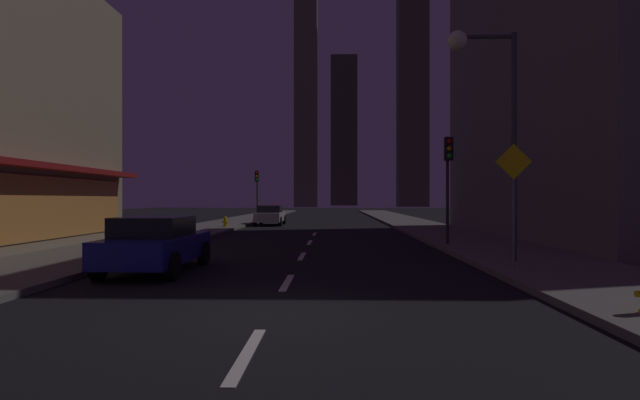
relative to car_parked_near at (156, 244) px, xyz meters
The scene contains 15 objects.
ground_plane 27.46m from the car_parked_near, 82.46° to the left, with size 78.00×136.00×0.10m, color black.
sidewalk_right 29.21m from the car_parked_near, 68.72° to the left, with size 4.00×76.00×0.15m, color #605E59.
sidewalk_left 27.43m from the car_parked_near, 97.12° to the left, with size 4.00×76.00×0.15m, color #605E59.
lane_marking_center 5.15m from the car_parked_near, 45.11° to the left, with size 0.16×23.00×0.01m.
building_apartment_right 22.68m from the car_parked_near, 31.78° to the left, with size 11.00×20.00×17.09m, color slate.
skyscraper_distant_tall 111.25m from the car_parked_near, 91.16° to the left, with size 5.44×7.05×56.99m, color #635E4A.
skyscraper_distant_mid 139.73m from the car_parked_near, 86.84° to the left, with size 7.98×6.21×45.15m, color #434032.
skyscraper_distant_short 120.00m from the car_parked_near, 77.77° to the left, with size 7.42×6.35×65.11m, color #4D4939.
car_parked_near is the anchor object (origin of this frame).
car_parked_far 23.14m from the car_parked_near, 90.00° to the left, with size 1.98×4.24×1.45m.
fire_hydrant_far_left 18.82m from the car_parked_near, 97.02° to the left, with size 0.42×0.30×0.65m.
traffic_light_near_right 11.45m from the car_parked_near, 35.54° to the left, with size 0.32×0.48×4.20m.
traffic_light_far_left 29.25m from the car_parked_near, 93.74° to the left, with size 0.32×0.48×4.20m.
street_lamp_right 10.07m from the car_parked_near, ahead, with size 1.96×0.56×6.58m.
pedestrian_crossing_sign 9.29m from the car_parked_near, ahead, with size 0.91×0.08×3.15m.
Camera 1 is at (1.07, -8.04, 1.91)m, focal length 27.79 mm.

